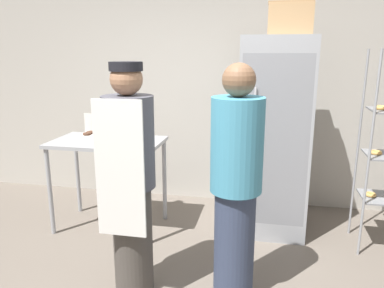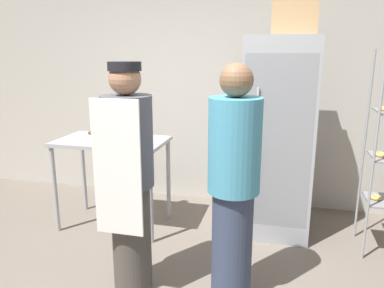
% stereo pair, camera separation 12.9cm
% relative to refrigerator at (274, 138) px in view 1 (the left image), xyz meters
% --- Properties ---
extents(back_wall, '(6.40, 0.12, 3.03)m').
position_rel_refrigerator_xyz_m(back_wall, '(-0.72, 0.75, 0.55)').
color(back_wall, '#B7B2A8').
rests_on(back_wall, ground_plane).
extents(refrigerator, '(0.67, 0.68, 1.93)m').
position_rel_refrigerator_xyz_m(refrigerator, '(0.00, 0.00, 0.00)').
color(refrigerator, '#9EA0A5').
rests_on(refrigerator, ground_plane).
extents(prep_counter, '(1.09, 0.64, 0.93)m').
position_rel_refrigerator_xyz_m(prep_counter, '(-1.63, -0.28, -0.16)').
color(prep_counter, '#9EA0A5').
rests_on(prep_counter, ground_plane).
extents(donut_box, '(0.29, 0.20, 0.25)m').
position_rel_refrigerator_xyz_m(donut_box, '(-1.78, -0.25, 0.00)').
color(donut_box, silver).
rests_on(donut_box, prep_counter).
extents(blender_pitcher, '(0.13, 0.13, 0.28)m').
position_rel_refrigerator_xyz_m(blender_pitcher, '(-1.50, -0.07, 0.08)').
color(blender_pitcher, '#99999E').
rests_on(blender_pitcher, prep_counter).
extents(cardboard_storage_box, '(0.40, 0.28, 0.30)m').
position_rel_refrigerator_xyz_m(cardboard_storage_box, '(0.09, -0.02, 1.11)').
color(cardboard_storage_box, tan).
rests_on(cardboard_storage_box, refrigerator).
extents(person_baker, '(0.36, 0.38, 1.72)m').
position_rel_refrigerator_xyz_m(person_baker, '(-1.03, -1.24, -0.07)').
color(person_baker, '#47423D').
rests_on(person_baker, ground_plane).
extents(person_customer, '(0.37, 0.37, 1.72)m').
position_rel_refrigerator_xyz_m(person_customer, '(-0.27, -1.17, -0.09)').
color(person_customer, '#333D56').
rests_on(person_customer, ground_plane).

